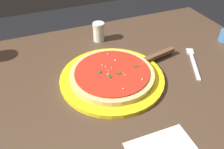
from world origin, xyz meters
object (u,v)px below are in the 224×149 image
at_px(serving_plate, 112,78).
at_px(pizza, 112,74).
at_px(fork, 193,61).
at_px(parmesan_shaker, 99,32).
at_px(pizza_server, 151,59).

height_order(serving_plate, pizza, pizza).
distance_m(serving_plate, pizza, 0.02).
height_order(fork, parmesan_shaker, parmesan_shaker).
bearing_deg(serving_plate, fork, 176.59).
bearing_deg(parmesan_shaker, pizza, 79.13).
bearing_deg(parmesan_shaker, serving_plate, 79.12).
relative_size(serving_plate, parmesan_shaker, 4.40).
height_order(pizza, pizza_server, pizza).
xyz_separation_m(fork, parmesan_shaker, (0.25, -0.26, 0.04)).
xyz_separation_m(serving_plate, fork, (-0.30, 0.02, -0.00)).
distance_m(pizza_server, fork, 0.15).
xyz_separation_m(pizza, parmesan_shaker, (-0.05, -0.25, 0.01)).
xyz_separation_m(serving_plate, pizza, (-0.00, 0.00, 0.02)).
relative_size(pizza, parmesan_shaker, 3.55).
height_order(pizza, fork, pizza).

